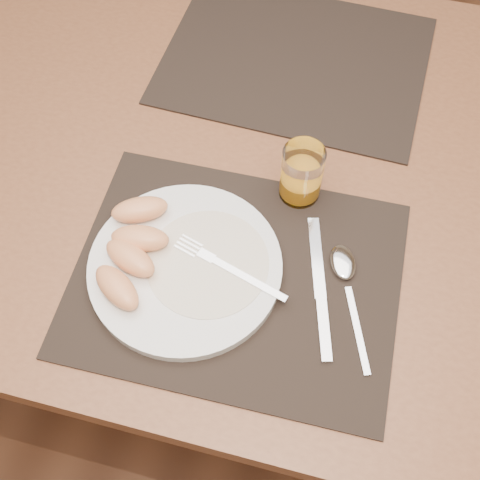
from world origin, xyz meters
name	(u,v)px	position (x,y,z in m)	size (l,w,h in m)	color
ground	(252,332)	(0.00, 0.00, 0.00)	(5.00, 5.00, 0.00)	brown
table	(258,186)	(0.00, 0.00, 0.67)	(1.40, 0.90, 0.75)	brown
placemat_near	(236,278)	(0.02, -0.22, 0.75)	(0.45, 0.35, 0.00)	black
placemat_far	(295,60)	(0.01, 0.22, 0.75)	(0.45, 0.35, 0.00)	black
plate	(185,267)	(-0.05, -0.23, 0.76)	(0.27, 0.27, 0.02)	white
plate_dressing	(208,263)	(-0.02, -0.22, 0.77)	(0.17, 0.17, 0.00)	white
fork	(221,264)	(0.00, -0.21, 0.77)	(0.17, 0.07, 0.00)	silver
knife	(321,298)	(0.14, -0.22, 0.76)	(0.07, 0.22, 0.01)	silver
spoon	(345,272)	(0.16, -0.18, 0.76)	(0.09, 0.19, 0.01)	silver
juice_glass	(301,176)	(0.07, -0.06, 0.80)	(0.06, 0.06, 0.09)	white
grapefruit_wedges	(132,248)	(-0.13, -0.23, 0.79)	(0.10, 0.20, 0.03)	#ED9C60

